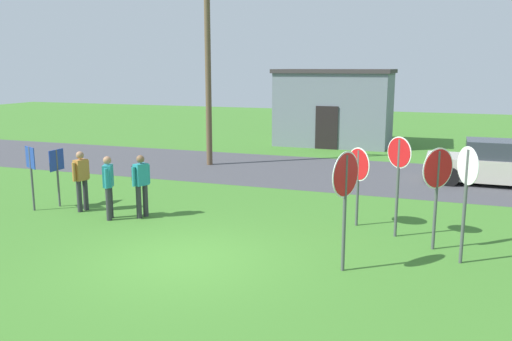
% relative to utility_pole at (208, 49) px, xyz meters
% --- Properties ---
extents(ground_plane, '(80.00, 80.00, 0.00)m').
position_rel_utility_pole_xyz_m(ground_plane, '(4.04, -10.22, -4.67)').
color(ground_plane, '#3D7528').
extents(street_asphalt, '(60.00, 6.40, 0.01)m').
position_rel_utility_pole_xyz_m(street_asphalt, '(4.04, -0.06, -4.67)').
color(street_asphalt, '#424247').
rests_on(street_asphalt, ground).
extents(building_background, '(5.82, 3.89, 3.86)m').
position_rel_utility_pole_xyz_m(building_background, '(3.63, 7.65, -2.74)').
color(building_background, slate).
rests_on(building_background, ground).
extents(utility_pole, '(1.80, 0.24, 8.97)m').
position_rel_utility_pole_xyz_m(utility_pole, '(0.00, 0.00, 0.00)').
color(utility_pole, brown).
rests_on(utility_pole, ground).
extents(parked_car_on_street, '(4.32, 2.06, 1.51)m').
position_rel_utility_pole_xyz_m(parked_car_on_street, '(10.72, -0.02, -3.98)').
color(parked_car_on_street, '#B7B2A3').
rests_on(parked_car_on_street, ground).
extents(stop_sign_rear_right, '(0.38, 0.69, 2.43)m').
position_rel_utility_pole_xyz_m(stop_sign_rear_right, '(9.53, -8.47, -3.00)').
color(stop_sign_rear_right, '#474C4C').
rests_on(stop_sign_rear_right, ground).
extents(stop_sign_low_front, '(0.63, 0.58, 2.01)m').
position_rel_utility_pole_xyz_m(stop_sign_low_front, '(7.08, -6.55, -3.30)').
color(stop_sign_low_front, '#474C4C').
rests_on(stop_sign_low_front, ground).
extents(stop_sign_nearest, '(0.58, 0.48, 2.39)m').
position_rel_utility_pole_xyz_m(stop_sign_nearest, '(8.09, -7.13, -3.04)').
color(stop_sign_nearest, '#474C4C').
rests_on(stop_sign_nearest, ground).
extents(stop_sign_far_back, '(0.60, 0.68, 2.27)m').
position_rel_utility_pole_xyz_m(stop_sign_far_back, '(8.97, -7.78, -3.10)').
color(stop_sign_far_back, '#474C4C').
rests_on(stop_sign_far_back, ground).
extents(stop_sign_center_cluster, '(0.35, 0.84, 2.40)m').
position_rel_utility_pole_xyz_m(stop_sign_center_cluster, '(7.32, -9.70, -3.01)').
color(stop_sign_center_cluster, '#474C4C').
rests_on(stop_sign_center_cluster, ground).
extents(person_in_teal, '(0.44, 0.54, 1.69)m').
position_rel_utility_pole_xyz_m(person_in_teal, '(1.52, -7.71, -3.69)').
color(person_in_teal, '#2D2D33').
rests_on(person_in_teal, ground).
extents(person_in_dark_shirt, '(0.35, 0.53, 1.69)m').
position_rel_utility_pole_xyz_m(person_in_dark_shirt, '(0.83, -8.17, -3.72)').
color(person_in_dark_shirt, '#2D2D33').
rests_on(person_in_dark_shirt, ground).
extents(person_near_signs, '(0.29, 0.56, 1.69)m').
position_rel_utility_pole_xyz_m(person_near_signs, '(-0.36, -7.72, -3.72)').
color(person_near_signs, '#2D2D33').
rests_on(person_near_signs, ground).
extents(info_panel_leftmost, '(0.54, 0.30, 1.81)m').
position_rel_utility_pole_xyz_m(info_panel_leftmost, '(-1.70, -8.14, -3.42)').
color(info_panel_leftmost, '#4C4C51').
rests_on(info_panel_leftmost, ground).
extents(info_panel_middle, '(0.06, 0.60, 1.66)m').
position_rel_utility_pole_xyz_m(info_panel_middle, '(-1.32, -7.53, -3.53)').
color(info_panel_middle, '#4C4C51').
rests_on(info_panel_middle, ground).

